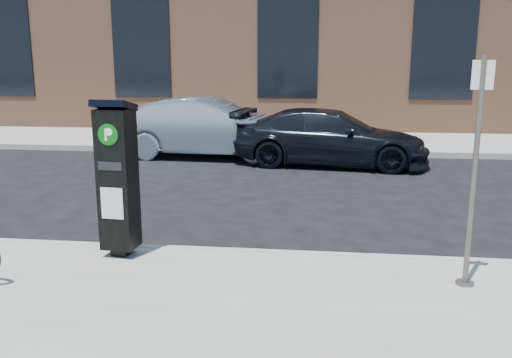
# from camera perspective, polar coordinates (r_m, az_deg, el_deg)

# --- Properties ---
(ground) EXTENTS (120.00, 120.00, 0.00)m
(ground) POSITION_cam_1_polar(r_m,az_deg,el_deg) (6.99, -3.29, -8.50)
(ground) COLOR black
(ground) RESTS_ON ground
(sidewalk_far) EXTENTS (60.00, 12.00, 0.15)m
(sidewalk_far) POSITION_cam_1_polar(r_m,az_deg,el_deg) (20.60, 3.60, 5.58)
(sidewalk_far) COLOR gray
(sidewalk_far) RESTS_ON ground
(curb_near) EXTENTS (60.00, 0.12, 0.16)m
(curb_near) POSITION_cam_1_polar(r_m,az_deg,el_deg) (6.94, -3.33, -7.98)
(curb_near) COLOR #9E9B93
(curb_near) RESTS_ON ground
(curb_far) EXTENTS (60.00, 0.12, 0.16)m
(curb_far) POSITION_cam_1_polar(r_m,az_deg,el_deg) (14.69, 2.22, 2.88)
(curb_far) COLOR #9E9B93
(curb_far) RESTS_ON ground
(building) EXTENTS (28.00, 10.05, 8.25)m
(building) POSITION_cam_1_polar(r_m,az_deg,el_deg) (23.51, 4.18, 16.35)
(building) COLOR #9B6246
(building) RESTS_ON ground
(parking_kiosk) EXTENTS (0.47, 0.43, 1.90)m
(parking_kiosk) POSITION_cam_1_polar(r_m,az_deg,el_deg) (6.67, -14.36, 0.21)
(parking_kiosk) COLOR black
(parking_kiosk) RESTS_ON sidewalk_near
(sign_pole) EXTENTS (0.21, 0.19, 2.39)m
(sign_pole) POSITION_cam_1_polar(r_m,az_deg,el_deg) (5.96, 21.98, 0.33)
(sign_pole) COLOR #5B5450
(sign_pole) RESTS_ON sidewalk_near
(car_silver) EXTENTS (4.82, 1.90, 1.56)m
(car_silver) POSITION_cam_1_polar(r_m,az_deg,el_deg) (14.24, -5.07, 5.41)
(car_silver) COLOR gray
(car_silver) RESTS_ON ground
(car_dark) EXTENTS (4.85, 2.43, 1.35)m
(car_dark) POSITION_cam_1_polar(r_m,az_deg,el_deg) (13.26, 7.81, 4.38)
(car_dark) COLOR black
(car_dark) RESTS_ON ground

